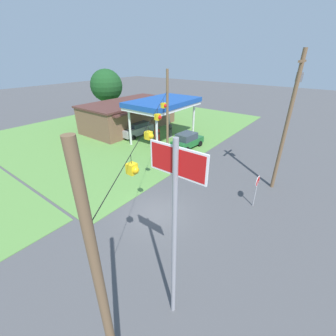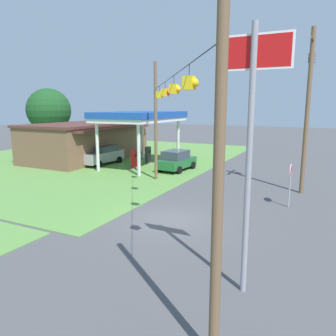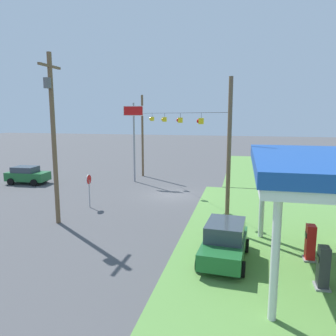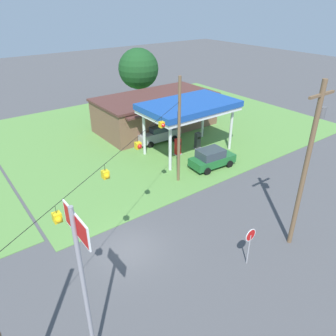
# 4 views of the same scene
# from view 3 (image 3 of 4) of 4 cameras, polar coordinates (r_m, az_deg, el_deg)

# --- Properties ---
(ground_plane) EXTENTS (160.00, 160.00, 0.00)m
(ground_plane) POSITION_cam_3_polar(r_m,az_deg,el_deg) (28.05, 0.67, -4.73)
(ground_plane) COLOR #4C4C4F
(grass_verge_opposite_corner) EXTENTS (24.00, 24.00, 0.04)m
(grass_verge_opposite_corner) POSITION_cam_3_polar(r_m,az_deg,el_deg) (44.34, 26.08, -0.44)
(grass_verge_opposite_corner) COLOR #5B8E42
(grass_verge_opposite_corner) RESTS_ON ground
(gas_station_canopy) EXTENTS (9.06, 5.59, 5.15)m
(gas_station_canopy) POSITION_cam_3_polar(r_m,az_deg,el_deg) (14.89, 25.36, -0.04)
(gas_station_canopy) COLOR silver
(gas_station_canopy) RESTS_ON ground
(fuel_pump_near) EXTENTS (0.71, 0.56, 1.74)m
(fuel_pump_near) POSITION_cam_3_polar(r_m,az_deg,el_deg) (17.07, 23.51, -12.02)
(fuel_pump_near) COLOR gray
(fuel_pump_near) RESTS_ON ground
(fuel_pump_far) EXTENTS (0.71, 0.56, 1.74)m
(fuel_pump_far) POSITION_cam_3_polar(r_m,az_deg,el_deg) (14.74, 25.38, -15.60)
(fuel_pump_far) COLOR gray
(fuel_pump_far) RESTS_ON ground
(car_at_pumps_front) EXTENTS (4.35, 2.33, 1.83)m
(car_at_pumps_front) POSITION_cam_3_polar(r_m,az_deg,el_deg) (15.94, 9.83, -12.48)
(car_at_pumps_front) COLOR #1E602D
(car_at_pumps_front) RESTS_ON ground
(car_on_crossroad) EXTENTS (2.24, 4.08, 1.72)m
(car_on_crossroad) POSITION_cam_3_polar(r_m,az_deg,el_deg) (35.30, -23.31, -1.08)
(car_on_crossroad) COLOR #1E602D
(car_on_crossroad) RESTS_ON ground
(stop_sign_roadside) EXTENTS (0.80, 0.08, 2.50)m
(stop_sign_roadside) POSITION_cam_3_polar(r_m,az_deg,el_deg) (24.69, -13.59, -2.62)
(stop_sign_roadside) COLOR #99999E
(stop_sign_roadside) RESTS_ON ground
(stop_sign_overhead) EXTENTS (0.22, 2.07, 7.94)m
(stop_sign_overhead) POSITION_cam_3_polar(r_m,az_deg,el_deg) (33.04, -5.99, 7.00)
(stop_sign_overhead) COLOR gray
(stop_sign_overhead) RESTS_ON ground
(utility_pole_main) EXTENTS (2.20, 0.44, 10.43)m
(utility_pole_main) POSITION_cam_3_polar(r_m,az_deg,el_deg) (21.16, -19.40, 6.09)
(utility_pole_main) COLOR brown
(utility_pole_main) RESTS_ON ground
(signal_span_gantry) EXTENTS (15.92, 10.24, 8.88)m
(signal_span_gantry) POSITION_cam_3_polar(r_m,az_deg,el_deg) (27.28, 0.67, 5.17)
(signal_span_gantry) COLOR brown
(signal_span_gantry) RESTS_ON ground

